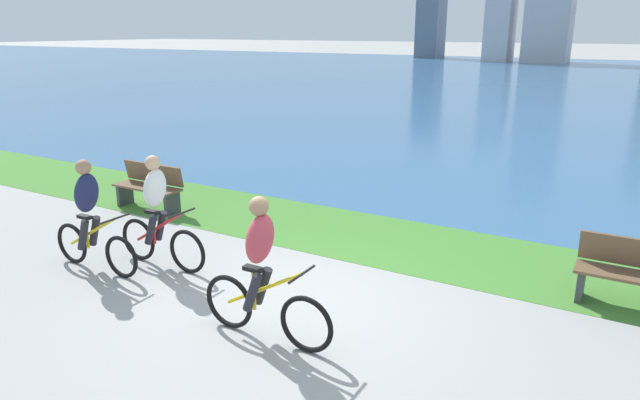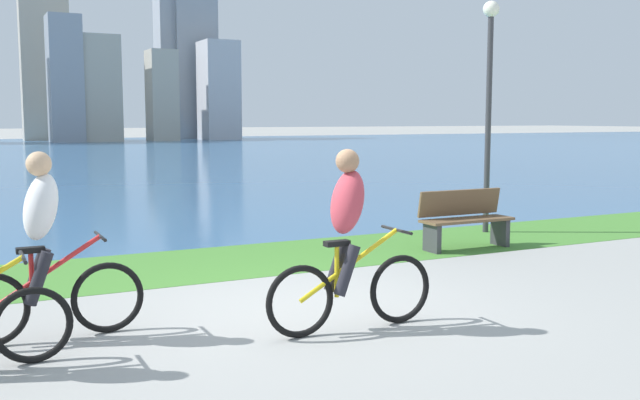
{
  "view_description": "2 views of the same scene",
  "coord_description": "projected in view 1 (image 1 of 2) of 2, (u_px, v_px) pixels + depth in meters",
  "views": [
    {
      "loc": [
        3.58,
        -5.6,
        3.45
      ],
      "look_at": [
        -0.1,
        0.75,
        1.23
      ],
      "focal_mm": 31.88,
      "sensor_mm": 36.0,
      "label": 1
    },
    {
      "loc": [
        -3.13,
        -6.66,
        1.99
      ],
      "look_at": [
        0.44,
        0.45,
        1.09
      ],
      "focal_mm": 40.43,
      "sensor_mm": 36.0,
      "label": 2
    }
  ],
  "objects": [
    {
      "name": "ground_plane",
      "position": [
        298.0,
        306.0,
        7.35
      ],
      "size": [
        300.0,
        300.0,
        0.0
      ],
      "primitive_type": "plane",
      "color": "#9E9E99"
    },
    {
      "name": "grass_strip_bayside",
      "position": [
        385.0,
        240.0,
        9.66
      ],
      "size": [
        120.0,
        2.32,
        0.01
      ],
      "primitive_type": "cube",
      "color": "#478433",
      "rests_on": "ground"
    },
    {
      "name": "bay_water_surface",
      "position": [
        592.0,
        82.0,
        38.0
      ],
      "size": [
        300.0,
        66.1,
        0.0
      ],
      "primitive_type": "cube",
      "color": "#386693",
      "rests_on": "ground"
    },
    {
      "name": "cyclist_lead",
      "position": [
        262.0,
        271.0,
        6.36
      ],
      "size": [
        1.75,
        0.52,
        1.71
      ],
      "color": "black",
      "rests_on": "ground"
    },
    {
      "name": "cyclist_trailing",
      "position": [
        158.0,
        213.0,
        8.38
      ],
      "size": [
        1.67,
        0.52,
        1.71
      ],
      "color": "black",
      "rests_on": "ground"
    },
    {
      "name": "cyclist_distant_rear",
      "position": [
        90.0,
        216.0,
        8.24
      ],
      "size": [
        1.71,
        0.52,
        1.68
      ],
      "color": "black",
      "rests_on": "ground"
    },
    {
      "name": "bench_near_path",
      "position": [
        640.0,
        276.0,
        7.18
      ],
      "size": [
        1.5,
        0.47,
        0.9
      ],
      "color": "brown",
      "rests_on": "ground"
    },
    {
      "name": "bench_far_along_path",
      "position": [
        149.0,
        187.0,
        11.23
      ],
      "size": [
        1.5,
        0.47,
        0.9
      ],
      "color": "brown",
      "rests_on": "ground"
    }
  ]
}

